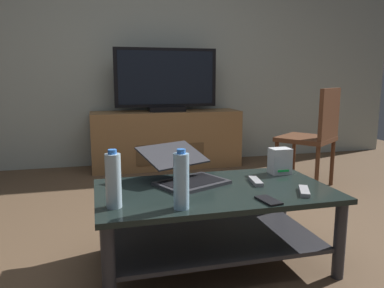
{
  "coord_description": "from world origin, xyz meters",
  "views": [
    {
      "loc": [
        -0.62,
        -1.86,
        1.0
      ],
      "look_at": [
        -0.01,
        0.44,
        0.57
      ],
      "focal_mm": 35.17,
      "sensor_mm": 36.0,
      "label": 1
    }
  ],
  "objects_px": {
    "laptop": "(184,171)",
    "tv_remote": "(304,191)",
    "dining_chair": "(315,133)",
    "router_box": "(280,161)",
    "television": "(166,81)",
    "water_bottle_far": "(113,180)",
    "media_cabinet": "(167,139)",
    "cell_phone": "(268,200)",
    "soundbar_remote": "(256,181)",
    "coffee_table": "(214,212)",
    "water_bottle_near": "(181,181)"
  },
  "relations": [
    {
      "from": "water_bottle_far",
      "to": "router_box",
      "type": "bearing_deg",
      "value": 19.57
    },
    {
      "from": "water_bottle_far",
      "to": "soundbar_remote",
      "type": "distance_m",
      "value": 0.81
    },
    {
      "from": "television",
      "to": "router_box",
      "type": "height_order",
      "value": "television"
    },
    {
      "from": "water_bottle_far",
      "to": "tv_remote",
      "type": "height_order",
      "value": "water_bottle_far"
    },
    {
      "from": "media_cabinet",
      "to": "television",
      "type": "xyz_separation_m",
      "value": [
        0.0,
        -0.02,
        0.64
      ]
    },
    {
      "from": "coffee_table",
      "to": "tv_remote",
      "type": "distance_m",
      "value": 0.48
    },
    {
      "from": "router_box",
      "to": "dining_chair",
      "type": "bearing_deg",
      "value": 48.12
    },
    {
      "from": "water_bottle_near",
      "to": "water_bottle_far",
      "type": "xyz_separation_m",
      "value": [
        -0.29,
        0.09,
        -0.0
      ]
    },
    {
      "from": "router_box",
      "to": "soundbar_remote",
      "type": "height_order",
      "value": "router_box"
    },
    {
      "from": "router_box",
      "to": "tv_remote",
      "type": "xyz_separation_m",
      "value": [
        -0.07,
        -0.39,
        -0.07
      ]
    },
    {
      "from": "soundbar_remote",
      "to": "router_box",
      "type": "bearing_deg",
      "value": 43.61
    },
    {
      "from": "coffee_table",
      "to": "water_bottle_near",
      "type": "relative_size",
      "value": 4.53
    },
    {
      "from": "water_bottle_far",
      "to": "television",
      "type": "bearing_deg",
      "value": 73.64
    },
    {
      "from": "laptop",
      "to": "tv_remote",
      "type": "bearing_deg",
      "value": -33.41
    },
    {
      "from": "media_cabinet",
      "to": "cell_phone",
      "type": "height_order",
      "value": "media_cabinet"
    },
    {
      "from": "television",
      "to": "router_box",
      "type": "distance_m",
      "value": 2.12
    },
    {
      "from": "coffee_table",
      "to": "cell_phone",
      "type": "relative_size",
      "value": 8.72
    },
    {
      "from": "router_box",
      "to": "soundbar_remote",
      "type": "bearing_deg",
      "value": -145.49
    },
    {
      "from": "router_box",
      "to": "soundbar_remote",
      "type": "relative_size",
      "value": 0.97
    },
    {
      "from": "water_bottle_far",
      "to": "tv_remote",
      "type": "distance_m",
      "value": 0.95
    },
    {
      "from": "coffee_table",
      "to": "soundbar_remote",
      "type": "distance_m",
      "value": 0.29
    },
    {
      "from": "television",
      "to": "laptop",
      "type": "bearing_deg",
      "value": -98.38
    },
    {
      "from": "laptop",
      "to": "water_bottle_near",
      "type": "xyz_separation_m",
      "value": [
        -0.11,
        -0.42,
        0.07
      ]
    },
    {
      "from": "media_cabinet",
      "to": "soundbar_remote",
      "type": "distance_m",
      "value": 2.24
    },
    {
      "from": "cell_phone",
      "to": "soundbar_remote",
      "type": "height_order",
      "value": "soundbar_remote"
    },
    {
      "from": "router_box",
      "to": "tv_remote",
      "type": "bearing_deg",
      "value": -99.67
    },
    {
      "from": "coffee_table",
      "to": "media_cabinet",
      "type": "bearing_deg",
      "value": 85.36
    },
    {
      "from": "television",
      "to": "water_bottle_near",
      "type": "height_order",
      "value": "television"
    },
    {
      "from": "coffee_table",
      "to": "cell_phone",
      "type": "bearing_deg",
      "value": -55.38
    },
    {
      "from": "coffee_table",
      "to": "dining_chair",
      "type": "height_order",
      "value": "dining_chair"
    },
    {
      "from": "dining_chair",
      "to": "laptop",
      "type": "height_order",
      "value": "dining_chair"
    },
    {
      "from": "television",
      "to": "soundbar_remote",
      "type": "bearing_deg",
      "value": -88.18
    },
    {
      "from": "coffee_table",
      "to": "router_box",
      "type": "distance_m",
      "value": 0.56
    },
    {
      "from": "coffee_table",
      "to": "laptop",
      "type": "height_order",
      "value": "laptop"
    },
    {
      "from": "dining_chair",
      "to": "water_bottle_far",
      "type": "relative_size",
      "value": 3.42
    },
    {
      "from": "media_cabinet",
      "to": "soundbar_remote",
      "type": "relative_size",
      "value": 10.23
    },
    {
      "from": "laptop",
      "to": "tv_remote",
      "type": "distance_m",
      "value": 0.65
    },
    {
      "from": "media_cabinet",
      "to": "laptop",
      "type": "distance_m",
      "value": 2.14
    },
    {
      "from": "laptop",
      "to": "water_bottle_far",
      "type": "distance_m",
      "value": 0.52
    },
    {
      "from": "television",
      "to": "laptop",
      "type": "height_order",
      "value": "television"
    },
    {
      "from": "router_box",
      "to": "water_bottle_far",
      "type": "xyz_separation_m",
      "value": [
        -1.0,
        -0.36,
        0.05
      ]
    },
    {
      "from": "water_bottle_near",
      "to": "water_bottle_far",
      "type": "bearing_deg",
      "value": 162.17
    },
    {
      "from": "tv_remote",
      "to": "water_bottle_near",
      "type": "bearing_deg",
      "value": -148.43
    },
    {
      "from": "coffee_table",
      "to": "water_bottle_far",
      "type": "height_order",
      "value": "water_bottle_far"
    },
    {
      "from": "router_box",
      "to": "water_bottle_near",
      "type": "distance_m",
      "value": 0.85
    },
    {
      "from": "water_bottle_far",
      "to": "cell_phone",
      "type": "bearing_deg",
      "value": -8.34
    },
    {
      "from": "water_bottle_far",
      "to": "soundbar_remote",
      "type": "bearing_deg",
      "value": 14.53
    },
    {
      "from": "laptop",
      "to": "water_bottle_near",
      "type": "distance_m",
      "value": 0.44
    },
    {
      "from": "television",
      "to": "dining_chair",
      "type": "bearing_deg",
      "value": -44.65
    },
    {
      "from": "laptop",
      "to": "tv_remote",
      "type": "xyz_separation_m",
      "value": [
        0.54,
        -0.35,
        -0.05
      ]
    }
  ]
}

